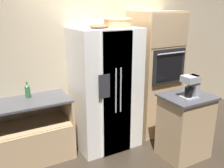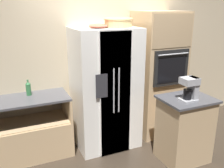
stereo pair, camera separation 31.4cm
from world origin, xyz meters
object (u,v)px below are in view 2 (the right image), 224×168
Objects in this scene: wall_oven at (158,74)px; coffee_maker at (190,88)px; fruit_bowl at (98,26)px; bottle_tall at (28,88)px; wicker_basket at (118,22)px; refrigerator at (105,89)px.

coffee_maker is at bearing -99.31° from wall_oven.
bottle_tall is (-0.96, 0.26, -0.85)m from fruit_bowl.
wicker_basket is (-0.75, -0.04, 0.86)m from wall_oven.
wicker_basket is at bearing -9.36° from bottle_tall.
wall_oven reaches higher than bottle_tall.
wall_oven is 1.14m from wicker_basket.
bottle_tall is (-1.09, 0.21, 0.09)m from refrigerator.
bottle_tall is at bearing 164.79° from fruit_bowl.
fruit_bowl is (-0.12, -0.05, 0.94)m from refrigerator.
refrigerator is at bearing 130.18° from coffee_maker.
fruit_bowl is at bearing -171.53° from wicker_basket.
refrigerator is 5.88× the size of coffee_maker.
refrigerator is 1.00m from wicker_basket.
fruit_bowl is 1.48m from coffee_maker.
fruit_bowl reaches higher than refrigerator.
bottle_tall is at bearing 170.64° from wicker_basket.
refrigerator reaches higher than coffee_maker.
wall_oven reaches higher than coffee_maker.
wicker_basket is (0.21, 0.00, 0.98)m from refrigerator.
bottle_tall is at bearing 175.11° from wall_oven.
refrigerator is at bearing -11.16° from bottle_tall.
fruit_bowl is at bearing 135.77° from coffee_maker.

